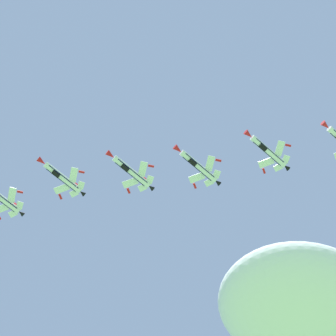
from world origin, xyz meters
name	(u,v)px	position (x,y,z in m)	size (l,w,h in m)	color
cloud_near_formation	(301,305)	(86.40, 127.56, 256.08)	(79.81, 64.11, 35.29)	white
fighter_jet_lead	(0,197)	(-37.78, 57.69, 155.22)	(14.54, 11.12, 4.36)	white
fighter_jet_left_wing	(62,177)	(-22.53, 49.71, 157.77)	(14.54, 11.13, 4.34)	white
fighter_jet_right_wing	(131,171)	(-4.47, 43.51, 154.98)	(14.54, 11.13, 4.37)	white
fighter_jet_left_outer	(198,166)	(12.68, 38.56, 154.75)	(14.54, 11.13, 4.34)	white
fighter_jet_right_outer	(267,151)	(30.53, 31.81, 157.94)	(14.54, 11.13, 4.34)	white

